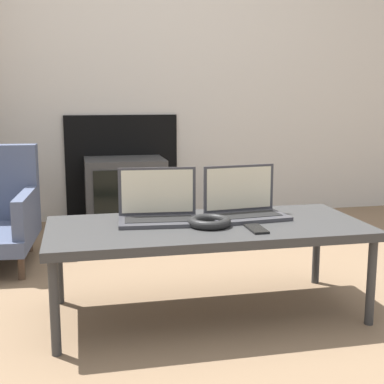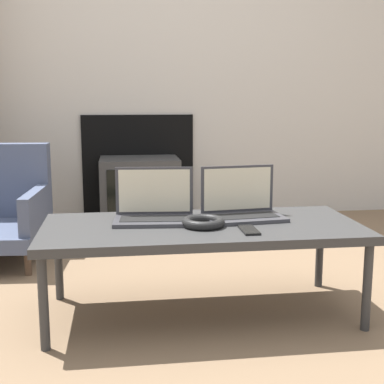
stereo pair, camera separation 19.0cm
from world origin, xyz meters
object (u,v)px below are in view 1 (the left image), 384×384
laptop_left (158,209)px  phone (256,229)px  headphones (209,222)px  laptop_right (244,205)px  tv (125,192)px

laptop_left → phone: 0.43m
phone → headphones: bearing=149.4°
phone → laptop_right: bearing=84.2°
headphones → tv: tv is taller
laptop_left → laptop_right: (0.38, -0.00, 0.00)m
laptop_left → phone: size_ratio=2.38×
tv → laptop_left: bearing=-90.0°
laptop_left → tv: (-0.00, 1.56, -0.20)m
laptop_left → headphones: size_ratio=2.00×
headphones → tv: (-0.19, 1.70, -0.17)m
laptop_left → headphones: (0.19, -0.13, -0.03)m
laptop_left → laptop_right: 0.38m
laptop_left → tv: laptop_left is taller
tv → laptop_right: bearing=-76.3°
tv → headphones: bearing=-83.6°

